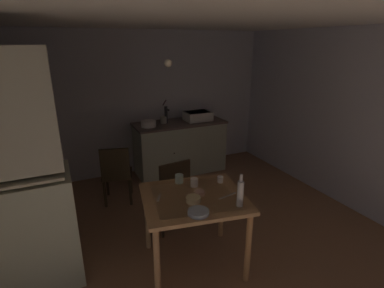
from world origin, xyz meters
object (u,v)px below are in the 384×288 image
Objects in this scene: chair_far_side at (171,194)px; chair_by_counter at (117,173)px; glass_bottle at (240,193)px; mug_tall at (220,179)px; mixing_bowl_counter at (149,124)px; sink_basin at (198,116)px; hand_pump at (166,113)px; hutch_cabinet at (11,187)px; serving_bowl_wide at (200,193)px; dining_table at (194,206)px.

chair_far_side is 1.07× the size of chair_by_counter.
chair_far_side is at bearing 106.78° from glass_bottle.
glass_bottle is (-0.08, -0.48, 0.10)m from mug_tall.
sink_basin is at bearing 3.22° from mixing_bowl_counter.
sink_basin is 1.13× the size of hand_pump.
hutch_cabinet is at bearing -133.00° from chair_by_counter.
hand_pump is (2.06, 1.83, 0.06)m from hutch_cabinet.
chair_by_counter is at bearing -157.30° from sink_basin.
chair_far_side is at bearing 127.16° from mug_tall.
sink_basin is 2.65m from glass_bottle.
mixing_bowl_counter is 2.32× the size of serving_bowl_wide.
serving_bowl_wide is at bearing -154.61° from mug_tall.
glass_bottle is (-0.25, -2.57, -0.16)m from hand_pump.
sink_basin is 2.48m from dining_table.
hutch_cabinet reaches higher than chair_by_counter.
mixing_bowl_counter is 2.18m from dining_table.
serving_bowl_wide is at bearing -102.10° from hand_pump.
dining_table is (1.51, -0.41, -0.34)m from hutch_cabinet.
hand_pump is 0.43× the size of chair_far_side.
chair_by_counter is (-0.66, -0.60, -0.48)m from mixing_bowl_counter.
mug_tall reaches higher than serving_bowl_wide.
sink_basin is 0.52× the size of chair_by_counter.
chair_by_counter is (1.06, 1.14, -0.55)m from hutch_cabinet.
hutch_cabinet is 8.90× the size of mixing_bowl_counter.
chair_far_side reaches higher than mug_tall.
mixing_bowl_counter is 2.15m from serving_bowl_wide.
serving_bowl_wide is at bearing -93.89° from mixing_bowl_counter.
mixing_bowl_counter is 0.26× the size of chair_far_side.
hutch_cabinet is 4.84× the size of sink_basin.
glass_bottle is at bearing -73.22° from chair_far_side.
chair_by_counter is at bearing -145.08° from hand_pump.
glass_bottle is at bearing -68.35° from chair_by_counter.
hutch_cabinet is at bearing 157.86° from glass_bottle.
mixing_bowl_counter is 2.48m from glass_bottle.
mug_tall is at bearing 25.39° from serving_bowl_wide.
serving_bowl_wide is (1.58, -0.40, -0.21)m from hutch_cabinet.
sink_basin is 0.56m from hand_pump.
mug_tall is (1.89, -0.25, -0.20)m from hutch_cabinet.
dining_table is (-0.54, -2.24, -0.40)m from hand_pump.
serving_bowl_wide is (0.51, -1.54, 0.33)m from chair_by_counter.
mug_tall is (0.37, -0.49, 0.32)m from chair_far_side.
glass_bottle is (0.09, -2.47, -0.04)m from mixing_bowl_counter.
sink_basin is 6.58× the size of mug_tall.
sink_basin is 0.49× the size of chair_far_side.
chair_far_side is at bearing 8.87° from hutch_cabinet.
glass_bottle is at bearing -87.95° from mixing_bowl_counter.
sink_basin is at bearing 72.43° from glass_bottle.
mixing_bowl_counter is (-0.89, -0.05, -0.03)m from sink_basin.
mixing_bowl_counter reaches higher than serving_bowl_wide.
hutch_cabinet reaches higher than hand_pump.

